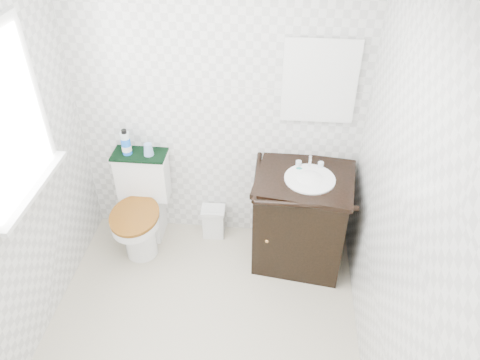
% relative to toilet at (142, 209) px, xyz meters
% --- Properties ---
extents(floor, '(2.40, 2.40, 0.00)m').
position_rel_toilet_xyz_m(floor, '(0.62, -0.97, -0.35)').
color(floor, beige).
rests_on(floor, ground).
extents(wall_back, '(2.40, 0.00, 2.40)m').
position_rel_toilet_xyz_m(wall_back, '(0.62, 0.23, 0.85)').
color(wall_back, silver).
rests_on(wall_back, ground).
extents(wall_right, '(0.00, 2.40, 2.40)m').
position_rel_toilet_xyz_m(wall_right, '(1.72, -0.97, 0.85)').
color(wall_right, silver).
rests_on(wall_right, ground).
extents(window, '(0.02, 0.70, 0.90)m').
position_rel_toilet_xyz_m(window, '(-0.45, -0.72, 1.20)').
color(window, white).
rests_on(window, wall_left).
extents(mirror, '(0.50, 0.02, 0.60)m').
position_rel_toilet_xyz_m(mirror, '(1.35, 0.21, 1.10)').
color(mirror, silver).
rests_on(mirror, wall_back).
extents(toilet, '(0.43, 0.64, 0.80)m').
position_rel_toilet_xyz_m(toilet, '(0.00, 0.00, 0.00)').
color(toilet, white).
rests_on(toilet, floor).
extents(vanity, '(0.78, 0.69, 0.92)m').
position_rel_toilet_xyz_m(vanity, '(1.30, -0.06, 0.08)').
color(vanity, black).
rests_on(vanity, floor).
extents(trash_bin, '(0.21, 0.17, 0.29)m').
position_rel_toilet_xyz_m(trash_bin, '(0.57, 0.13, -0.20)').
color(trash_bin, silver).
rests_on(trash_bin, floor).
extents(towel, '(0.42, 0.22, 0.02)m').
position_rel_toilet_xyz_m(towel, '(0.00, 0.12, 0.46)').
color(towel, black).
rests_on(towel, toilet).
extents(mouthwash_bottle, '(0.07, 0.07, 0.21)m').
position_rel_toilet_xyz_m(mouthwash_bottle, '(-0.09, 0.11, 0.56)').
color(mouthwash_bottle, blue).
rests_on(mouthwash_bottle, towel).
extents(cup, '(0.08, 0.08, 0.10)m').
position_rel_toilet_xyz_m(cup, '(0.08, 0.11, 0.52)').
color(cup, '#7E9ECE').
rests_on(cup, towel).
extents(soap_bar, '(0.06, 0.04, 0.02)m').
position_rel_toilet_xyz_m(soap_bar, '(1.25, 0.02, 0.48)').
color(soap_bar, '#17726D').
rests_on(soap_bar, vanity).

